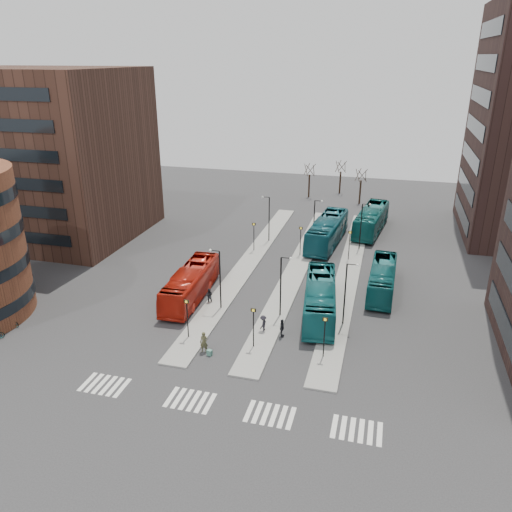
% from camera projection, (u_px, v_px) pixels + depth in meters
% --- Properties ---
extents(ground, '(160.00, 160.00, 0.00)m').
position_uv_depth(ground, '(181.00, 441.00, 32.55)').
color(ground, '#2A2A2C').
rests_on(ground, ground).
extents(island_left, '(2.50, 45.00, 0.15)m').
position_uv_depth(island_left, '(248.00, 263.00, 60.35)').
color(island_left, gray).
rests_on(island_left, ground).
extents(island_mid, '(2.50, 45.00, 0.15)m').
position_uv_depth(island_mid, '(297.00, 268.00, 58.90)').
color(island_mid, gray).
rests_on(island_mid, ground).
extents(island_right, '(2.50, 45.00, 0.15)m').
position_uv_depth(island_right, '(348.00, 273.00, 57.45)').
color(island_right, gray).
rests_on(island_right, ground).
extents(suitcase, '(0.47, 0.42, 0.50)m').
position_uv_depth(suitcase, '(210.00, 353.00, 41.72)').
color(suitcase, '#1B3895').
rests_on(suitcase, ground).
extents(red_bus, '(3.21, 11.75, 3.24)m').
position_uv_depth(red_bus, '(191.00, 283.00, 51.18)').
color(red_bus, '#B61C0E').
rests_on(red_bus, ground).
extents(teal_bus_a, '(4.32, 12.38, 3.38)m').
position_uv_depth(teal_bus_a, '(320.00, 298.00, 47.92)').
color(teal_bus_a, '#146165').
rests_on(teal_bus_a, ground).
extents(teal_bus_b, '(4.27, 13.34, 3.65)m').
position_uv_depth(teal_bus_b, '(327.00, 231.00, 65.81)').
color(teal_bus_b, '#13535F').
rests_on(teal_bus_b, ground).
extents(teal_bus_c, '(2.82, 10.79, 2.99)m').
position_uv_depth(teal_bus_c, '(382.00, 279.00, 52.61)').
color(teal_bus_c, '#115759').
rests_on(teal_bus_c, ground).
extents(teal_bus_d, '(4.59, 12.87, 3.51)m').
position_uv_depth(teal_bus_d, '(371.00, 220.00, 70.58)').
color(teal_bus_d, '#125B59').
rests_on(teal_bus_d, ground).
extents(traveller, '(0.74, 0.55, 1.87)m').
position_uv_depth(traveller, '(204.00, 342.00, 41.96)').
color(traveller, '#46452A').
rests_on(traveller, ground).
extents(commuter_a, '(0.94, 0.83, 1.60)m').
position_uv_depth(commuter_a, '(209.00, 296.00, 50.38)').
color(commuter_a, black).
rests_on(commuter_a, ground).
extents(commuter_b, '(0.53, 1.04, 1.71)m').
position_uv_depth(commuter_b, '(282.00, 328.00, 44.31)').
color(commuter_b, black).
rests_on(commuter_b, ground).
extents(commuter_c, '(0.73, 1.13, 1.64)m').
position_uv_depth(commuter_c, '(263.00, 324.00, 45.09)').
color(commuter_c, black).
rests_on(commuter_c, ground).
extents(bicycle_far, '(1.71, 0.93, 0.85)m').
position_uv_depth(bicycle_far, '(13.00, 322.00, 46.23)').
color(bicycle_far, gray).
rests_on(bicycle_far, ground).
extents(crosswalk_stripes, '(22.35, 2.40, 0.01)m').
position_uv_depth(crosswalk_stripes, '(226.00, 406.00, 35.70)').
color(crosswalk_stripes, silver).
rests_on(crosswalk_stripes, ground).
extents(office_block, '(25.00, 20.12, 22.00)m').
position_uv_depth(office_block, '(42.00, 154.00, 67.09)').
color(office_block, '#43291F').
rests_on(office_block, ground).
extents(sign_poles, '(12.45, 22.12, 3.65)m').
position_uv_depth(sign_poles, '(281.00, 272.00, 51.85)').
color(sign_poles, black).
rests_on(sign_poles, ground).
extents(lamp_posts, '(14.04, 20.24, 6.12)m').
position_uv_depth(lamp_posts, '(300.00, 246.00, 55.64)').
color(lamp_posts, black).
rests_on(lamp_posts, ground).
extents(bare_trees, '(10.97, 8.14, 5.90)m').
position_uv_depth(bare_trees, '(336.00, 183.00, 87.00)').
color(bare_trees, black).
rests_on(bare_trees, ground).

